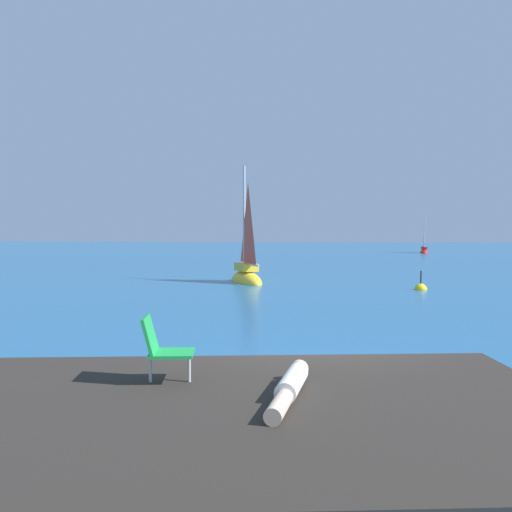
# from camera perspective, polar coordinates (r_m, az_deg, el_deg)

# --- Properties ---
(ground_plane) EXTENTS (160.00, 160.00, 0.00)m
(ground_plane) POSITION_cam_1_polar(r_m,az_deg,el_deg) (10.15, 5.23, -13.68)
(ground_plane) COLOR #236093
(shore_ledge) EXTENTS (7.42, 5.19, 1.05)m
(shore_ledge) POSITION_cam_1_polar(r_m,az_deg,el_deg) (6.36, -0.55, -19.22)
(shore_ledge) COLOR #2D2823
(shore_ledge) RESTS_ON ground
(boulder_seaward) EXTENTS (1.56, 1.73, 1.06)m
(boulder_seaward) POSITION_cam_1_polar(r_m,az_deg,el_deg) (8.85, 16.81, -16.37)
(boulder_seaward) COLOR #322B24
(boulder_seaward) RESTS_ON ground
(boulder_inland) EXTENTS (1.58, 1.63, 0.96)m
(boulder_inland) POSITION_cam_1_polar(r_m,az_deg,el_deg) (9.04, 17.49, -15.96)
(boulder_inland) COLOR #322625
(boulder_inland) RESTS_ON ground
(sailboat_near) EXTENTS (2.42, 3.57, 6.45)m
(sailboat_near) POSITION_cam_1_polar(r_m,az_deg,el_deg) (28.50, -0.97, -1.97)
(sailboat_near) COLOR yellow
(sailboat_near) RESTS_ON ground
(sailboat_far) EXTENTS (1.04, 2.28, 4.16)m
(sailboat_far) POSITION_cam_1_polar(r_m,az_deg,el_deg) (59.46, 16.55, 0.51)
(sailboat_far) COLOR red
(sailboat_far) RESTS_ON ground
(person_sunbather) EXTENTS (0.47, 1.75, 0.25)m
(person_sunbather) POSITION_cam_1_polar(r_m,az_deg,el_deg) (6.42, 3.44, -12.96)
(person_sunbather) COLOR white
(person_sunbather) RESTS_ON shore_ledge
(beach_chair) EXTENTS (0.64, 0.53, 0.80)m
(beach_chair) POSITION_cam_1_polar(r_m,az_deg,el_deg) (6.98, -9.44, -8.91)
(beach_chair) COLOR green
(beach_chair) RESTS_ON shore_ledge
(marker_buoy) EXTENTS (0.56, 0.56, 1.13)m
(marker_buoy) POSITION_cam_1_polar(r_m,az_deg,el_deg) (26.43, 16.25, -3.26)
(marker_buoy) COLOR yellow
(marker_buoy) RESTS_ON ground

